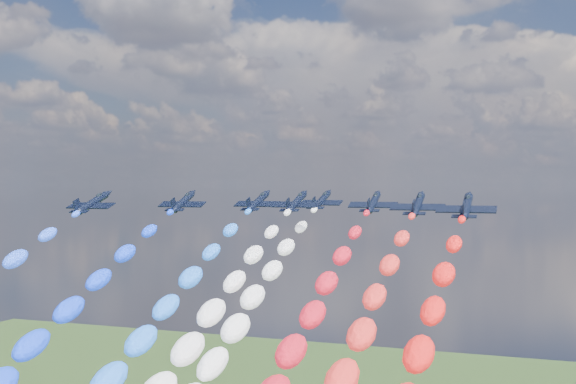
% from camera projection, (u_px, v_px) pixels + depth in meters
% --- Properties ---
extents(jet_0, '(9.56, 12.69, 6.77)m').
position_uv_depth(jet_0, '(92.00, 203.00, 139.54)').
color(jet_0, black).
extents(jet_1, '(9.89, 12.92, 6.77)m').
position_uv_depth(jet_1, '(183.00, 202.00, 149.29)').
color(jet_1, black).
extents(jet_2, '(9.39, 12.57, 6.77)m').
position_uv_depth(jet_2, '(258.00, 202.00, 152.07)').
color(jet_2, black).
extents(jet_3, '(9.16, 12.40, 6.77)m').
position_uv_depth(jet_3, '(296.00, 202.00, 146.86)').
color(jet_3, black).
extents(jet_4, '(9.44, 12.60, 6.77)m').
position_uv_depth(jet_4, '(322.00, 200.00, 162.48)').
color(jet_4, black).
extents(jet_5, '(9.79, 12.85, 6.77)m').
position_uv_depth(jet_5, '(373.00, 202.00, 144.95)').
color(jet_5, black).
extents(jet_6, '(9.64, 12.75, 6.77)m').
position_uv_depth(jet_6, '(418.00, 204.00, 130.45)').
color(jet_6, black).
extents(jet_7, '(9.63, 12.74, 6.77)m').
position_uv_depth(jet_7, '(466.00, 206.00, 118.69)').
color(jet_7, black).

